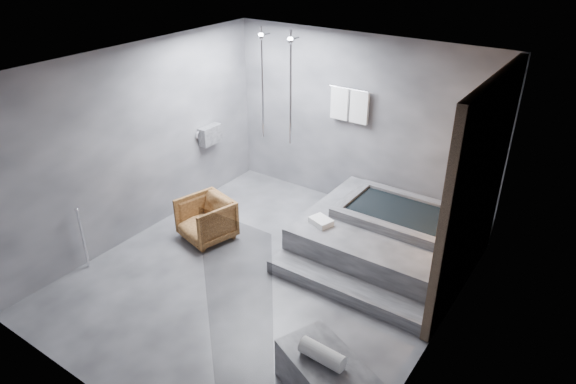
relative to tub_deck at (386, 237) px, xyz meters
The scene contains 7 objects.
room 2.02m from the tub_deck, 118.47° to the right, with size 5.00×5.04×2.82m.
tub_deck is the anchor object (origin of this frame).
tub_step 1.19m from the tub_deck, 90.00° to the right, with size 2.20×0.36×0.18m, color #38383B.
concrete_bench 2.75m from the tub_deck, 76.98° to the right, with size 1.05×0.58×0.47m, color #323235.
driftwood_chair 2.62m from the tub_deck, 153.28° to the right, with size 0.69×0.71×0.65m, color #472911.
rolled_towel 2.77m from the tub_deck, 78.20° to the right, with size 0.17×0.17×0.46m, color white.
deck_towel 0.98m from the tub_deck, 141.83° to the right, with size 0.30×0.22×0.08m, color white.
Camera 1 is at (3.39, -4.41, 4.21)m, focal length 32.00 mm.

